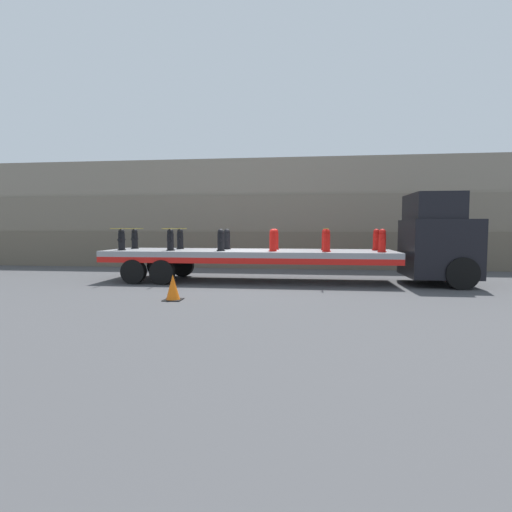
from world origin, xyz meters
name	(u,v)px	position (x,y,z in m)	size (l,w,h in m)	color
ground_plane	(249,281)	(0.00, 0.00, 0.00)	(120.00, 120.00, 0.00)	#474749
rock_cliff	(266,214)	(0.00, 6.36, 2.71)	(60.00, 3.30, 5.43)	#665B4C
truck_cab	(440,240)	(6.76, 0.00, 1.58)	(2.22, 2.61, 3.18)	black
flatbed_trailer	(236,255)	(-0.47, 0.00, 0.97)	(10.58, 2.69, 1.16)	gray
fire_hydrant_black_near_0	(122,240)	(-4.69, -0.57, 1.55)	(0.30, 0.46, 0.80)	black
fire_hydrant_black_far_0	(135,239)	(-4.69, 0.57, 1.55)	(0.30, 0.46, 0.80)	black
fire_hydrant_black_near_1	(170,240)	(-2.82, -0.57, 1.55)	(0.30, 0.46, 0.80)	black
fire_hydrant_black_far_1	(180,239)	(-2.82, 0.57, 1.55)	(0.30, 0.46, 0.80)	black
fire_hydrant_black_near_2	(221,240)	(-0.94, -0.57, 1.55)	(0.30, 0.46, 0.80)	black
fire_hydrant_black_far_2	(227,239)	(-0.94, 0.57, 1.55)	(0.30, 0.46, 0.80)	black
fire_hydrant_red_near_3	(273,240)	(0.94, -0.57, 1.55)	(0.30, 0.46, 0.80)	red
fire_hydrant_red_far_3	(275,240)	(0.94, 0.57, 1.55)	(0.30, 0.46, 0.80)	red
fire_hydrant_red_near_4	(327,241)	(2.82, -0.57, 1.55)	(0.30, 0.46, 0.80)	red
fire_hydrant_red_far_4	(325,240)	(2.82, 0.57, 1.55)	(0.30, 0.46, 0.80)	red
fire_hydrant_red_near_5	(382,241)	(4.69, -0.57, 1.55)	(0.30, 0.46, 0.80)	red
fire_hydrant_red_far_5	(376,240)	(4.69, 0.57, 1.55)	(0.30, 0.46, 0.80)	red
cargo_strap_rear	(128,229)	(-4.69, 0.00, 1.97)	(0.05, 2.80, 0.01)	yellow
cargo_strap_middle	(175,229)	(-2.82, 0.00, 1.97)	(0.05, 2.80, 0.01)	yellow
cargo_strap_front	(326,229)	(2.82, 0.00, 1.97)	(0.05, 2.80, 0.01)	yellow
traffic_cone	(173,288)	(-1.53, -4.13, 0.35)	(0.49, 0.49, 0.72)	black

